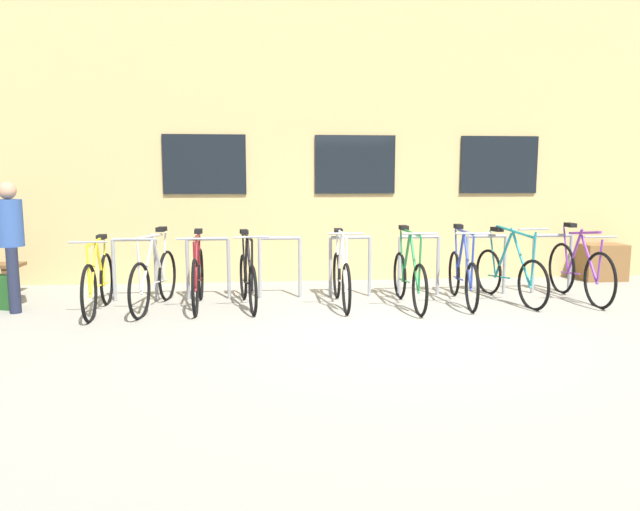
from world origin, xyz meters
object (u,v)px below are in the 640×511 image
at_px(bicycle_yellow, 98,282).
at_px(bicycle_silver, 154,279).
at_px(bicycle_teal, 510,274).
at_px(bicycle_maroon, 198,277).
at_px(bicycle_blue, 463,275).
at_px(planter_box, 602,262).
at_px(bicycle_black, 248,279).
at_px(bicycle_green, 409,277).
at_px(bicycle_purple, 579,271).
at_px(bicycle_white, 341,277).
at_px(backpack, 5,292).
at_px(person_by_bench, 10,238).

bearing_deg(bicycle_yellow, bicycle_silver, 13.41).
relative_size(bicycle_teal, bicycle_maroon, 1.00).
bearing_deg(bicycle_blue, planter_box, 26.92).
bearing_deg(bicycle_maroon, bicycle_black, -0.98).
bearing_deg(bicycle_blue, bicycle_yellow, -178.28).
relative_size(bicycle_blue, bicycle_green, 1.00).
xyz_separation_m(bicycle_purple, bicycle_white, (-3.36, -0.03, -0.03)).
distance_m(backpack, planter_box, 9.04).
bearing_deg(bicycle_white, bicycle_teal, 0.91).
bearing_deg(bicycle_black, bicycle_maroon, 179.02).
distance_m(bicycle_white, backpack, 4.40).
height_order(bicycle_silver, bicycle_purple, bicycle_purple).
height_order(bicycle_green, backpack, bicycle_green).
xyz_separation_m(person_by_bench, backpack, (-0.19, 0.16, -0.73)).
xyz_separation_m(bicycle_green, person_by_bench, (-5.09, 0.13, 0.57)).
bearing_deg(person_by_bench, bicycle_purple, 0.32).
relative_size(bicycle_purple, person_by_bench, 1.07).
bearing_deg(bicycle_black, bicycle_green, -5.18).
bearing_deg(bicycle_silver, bicycle_white, -0.19).
height_order(bicycle_teal, person_by_bench, person_by_bench).
distance_m(bicycle_white, planter_box, 4.78).
bearing_deg(bicycle_teal, planter_box, 32.82).
bearing_deg(backpack, bicycle_white, 17.49).
height_order(bicycle_purple, bicycle_maroon, bicycle_purple).
relative_size(bicycle_maroon, person_by_bench, 1.06).
bearing_deg(bicycle_maroon, bicycle_green, -4.20).
bearing_deg(bicycle_purple, backpack, 179.09).
xyz_separation_m(bicycle_teal, bicycle_blue, (-0.68, -0.04, -0.00)).
distance_m(bicycle_yellow, person_by_bench, 1.23).
relative_size(bicycle_teal, bicycle_white, 1.03).
bearing_deg(bicycle_teal, person_by_bench, -179.53).
xyz_separation_m(bicycle_silver, backpack, (-1.94, 0.14, -0.17)).
distance_m(bicycle_silver, bicycle_white, 2.46).
height_order(person_by_bench, planter_box, person_by_bench).
height_order(bicycle_purple, bicycle_teal, bicycle_teal).
height_order(bicycle_white, person_by_bench, person_by_bench).
height_order(bicycle_black, bicycle_green, bicycle_green).
relative_size(person_by_bench, planter_box, 2.35).
bearing_deg(bicycle_black, bicycle_blue, -1.05).
bearing_deg(bicycle_black, bicycle_purple, -0.26).
height_order(bicycle_silver, bicycle_yellow, bicycle_silver).
xyz_separation_m(bicycle_silver, person_by_bench, (-1.75, -0.02, 0.56)).
height_order(person_by_bench, backpack, person_by_bench).
distance_m(bicycle_black, bicycle_green, 2.15).
xyz_separation_m(bicycle_green, bicycle_yellow, (-4.01, -0.00, 0.00)).
relative_size(bicycle_teal, backpack, 3.94).
relative_size(bicycle_silver, bicycle_teal, 1.03).
bearing_deg(bicycle_yellow, bicycle_black, 6.02).
bearing_deg(bicycle_teal, bicycle_yellow, -178.04).
bearing_deg(bicycle_white, bicycle_silver, 179.81).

